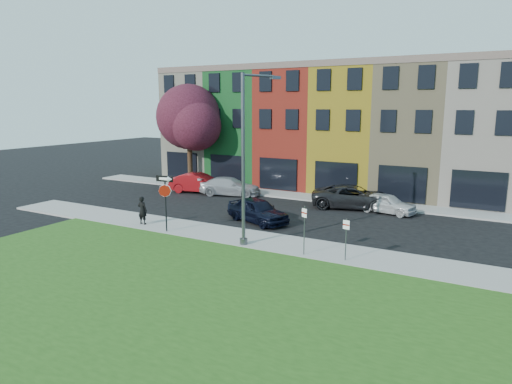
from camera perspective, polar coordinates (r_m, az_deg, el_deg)
The scene contains 16 objects.
ground at distance 22.09m, azimuth -4.33°, elevation -8.05°, with size 120.00×120.00×0.00m, color black.
sidewalk_near at distance 23.62m, azimuth 3.79°, elevation -6.62°, with size 40.00×3.00×0.12m, color gray.
sidewalk_far at distance 36.23m, azimuth 4.77°, elevation -0.46°, with size 40.00×2.40×0.12m, color gray.
grass_park at distance 13.90m, azimuth 10.71°, elevation -20.05°, with size 40.00×16.00×0.10m, color #234B15.
rowhouse_block at distance 41.13m, azimuth 9.11°, elevation 7.72°, with size 30.00×10.12×10.00m.
stop_sign at distance 25.83m, azimuth -11.30°, elevation -0.01°, with size 1.04×0.21×3.17m.
man at distance 27.99m, azimuth -14.01°, elevation -2.23°, with size 0.64×0.44×1.68m, color black.
sedan_near at distance 28.05m, azimuth 0.20°, elevation -2.31°, with size 4.78×3.27×1.51m, color black.
parked_car_red at distance 37.85m, azimuth -7.15°, elevation 1.13°, with size 5.14×2.76×1.61m, color maroon.
parked_car_silver at distance 36.56m, azimuth -3.26°, elevation 0.71°, with size 5.28×3.31×1.43m, color #9D9DA2.
parked_car_dark at distance 32.60m, azimuth 12.11°, elevation -0.60°, with size 6.26×4.01×1.61m, color black.
parked_car_white at distance 31.70m, azimuth 16.00°, elevation -1.36°, with size 4.14×2.30×1.33m, color silver.
street_lamp at distance 22.74m, azimuth -1.22°, elevation 3.97°, with size 1.18×2.46×8.53m.
parking_sign_a at distance 21.66m, azimuth 6.06°, elevation -4.08°, with size 0.30×0.17×2.37m.
parking_sign_b at distance 21.20m, azimuth 11.19°, elevation -5.19°, with size 0.32×0.11×1.96m.
tree_purple at distance 41.03m, azimuth -8.22°, elevation 9.08°, with size 6.83×5.97×8.82m.
Camera 1 is at (11.56, -17.41, 7.15)m, focal length 32.00 mm.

